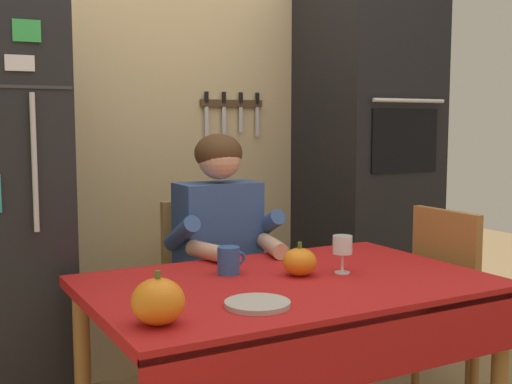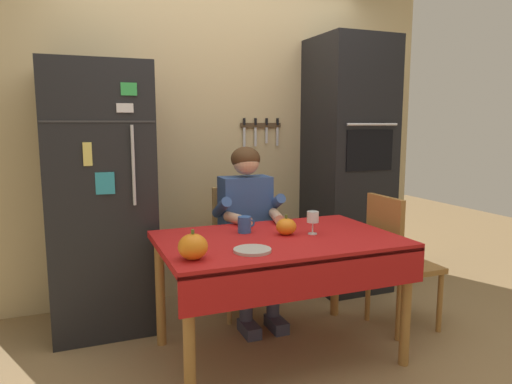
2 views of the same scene
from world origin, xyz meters
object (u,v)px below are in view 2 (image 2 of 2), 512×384
Objects in this scene: chair_right_side at (395,256)px; serving_tray at (252,250)px; refrigerator at (100,198)px; coffee_mug at (245,225)px; wall_oven at (348,166)px; chair_behind_person at (240,243)px; dining_table at (280,252)px; seated_person at (249,218)px; pumpkin_large at (286,226)px; wine_glass at (313,218)px; pumpkin_medium at (193,247)px.

chair_right_side is 1.22m from serving_tray.
refrigerator is 1.06m from coffee_mug.
wall_oven reaches higher than chair_behind_person.
seated_person is at bearing 86.93° from dining_table.
refrigerator is at bearing 139.74° from coffee_mug.
pumpkin_large reaches higher than serving_tray.
seated_person is 0.63m from wine_glass.
dining_table is at bearing -175.51° from chair_right_side.
wall_oven is 1.76m from serving_tray.
chair_behind_person is 0.75× the size of seated_person.
refrigerator reaches higher than serving_tray.
wall_oven is 1.11m from seated_person.
pumpkin_medium is (-0.44, -0.44, 0.01)m from coffee_mug.
pumpkin_medium is 0.33m from serving_tray.
pumpkin_medium is at bearing -144.52° from wall_oven.
chair_right_side is at bearing 11.85° from pumpkin_medium.
refrigerator reaches higher than coffee_mug.
chair_behind_person is 6.13× the size of pumpkin_medium.
coffee_mug is 0.78× the size of wine_glass.
pumpkin_medium is (-1.48, -0.31, 0.29)m from chair_right_side.
refrigerator is 2.06m from chair_right_side.
seated_person reaches higher than pumpkin_large.
coffee_mug is 0.26m from pumpkin_large.
refrigerator is at bearing -178.87° from wall_oven.
chair_behind_person is at bearing -5.26° from refrigerator.
chair_right_side is at bearing 4.49° from dining_table.
serving_tray is at bearing -138.90° from wall_oven.
serving_tray is at bearing 3.99° from pumpkin_medium.
chair_behind_person reaches higher than dining_table.
dining_table is 12.75× the size of coffee_mug.
chair_behind_person is 0.79m from pumpkin_large.
wall_oven is at bearing 17.40° from seated_person.
chair_behind_person is 1.08m from serving_tray.
pumpkin_medium is at bearing -134.55° from coffee_mug.
chair_behind_person is at bearing 92.77° from pumpkin_large.
wine_glass is 0.70× the size of serving_tray.
wine_glass is (-0.83, -0.91, -0.21)m from wall_oven.
coffee_mug is 0.62m from pumpkin_medium.
refrigerator is at bearing 122.16° from serving_tray.
chair_right_side is at bearing -31.55° from seated_person.
wine_glass is at bearing 25.30° from serving_tray.
seated_person is 1.34× the size of chair_right_side.
chair_right_side is at bearing -7.16° from coffee_mug.
seated_person reaches higher than dining_table.
chair_behind_person is 8.47× the size of coffee_mug.
pumpkin_large is (0.07, 0.06, 0.13)m from dining_table.
chair_right_side is (0.87, -0.53, -0.23)m from seated_person.
coffee_mug is at bearing 125.82° from dining_table.
refrigerator is 14.46× the size of pumpkin_large.
wall_oven is at bearing 7.29° from chair_behind_person.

